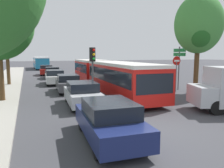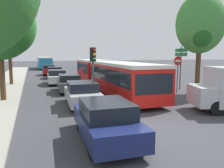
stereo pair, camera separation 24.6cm
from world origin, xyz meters
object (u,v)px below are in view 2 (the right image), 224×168
at_px(queued_car_graphite, 69,83).
at_px(articulated_bus, 107,73).
at_px(tree_right_near, 200,25).
at_px(queued_car_navy, 106,120).
at_px(no_entry_sign, 178,69).
at_px(direction_sign_post, 181,59).
at_px(queued_car_red, 49,70).
at_px(queued_car_black, 55,72).
at_px(traffic_light, 93,61).
at_px(city_bus_rear, 44,62).
at_px(tree_left_far, 9,27).
at_px(queued_car_silver, 82,94).
at_px(queued_car_white, 57,77).

bearing_deg(queued_car_graphite, articulated_bus, -85.57).
bearing_deg(tree_right_near, queued_car_navy, -146.15).
xyz_separation_m(no_entry_sign, direction_sign_post, (1.05, 1.03, 0.68)).
xyz_separation_m(queued_car_red, direction_sign_post, (9.24, -17.99, 1.82)).
distance_m(queued_car_black, no_entry_sign, 16.31).
bearing_deg(queued_car_navy, traffic_light, -8.53).
height_order(city_bus_rear, queued_car_navy, city_bus_rear).
height_order(queued_car_black, tree_left_far, tree_left_far).
bearing_deg(traffic_light, queued_car_black, 165.48).
height_order(queued_car_silver, queued_car_black, queued_car_black).
bearing_deg(queued_car_black, no_entry_sign, -147.63).
bearing_deg(no_entry_sign, queued_car_graphite, -113.10).
distance_m(no_entry_sign, direction_sign_post, 1.62).
distance_m(queued_car_white, queued_car_red, 10.67).
bearing_deg(queued_car_white, no_entry_sign, -131.90).
xyz_separation_m(queued_car_graphite, no_entry_sign, (7.83, -3.34, 1.18)).
height_order(queued_car_black, tree_right_near, tree_right_near).
bearing_deg(queued_car_graphite, tree_left_far, 42.92).
distance_m(articulated_bus, queued_car_black, 11.36).
xyz_separation_m(queued_car_graphite, tree_right_near, (9.16, -4.05, 4.40)).
bearing_deg(queued_car_navy, articulated_bus, -15.87).
height_order(city_bus_rear, queued_car_silver, city_bus_rear).
height_order(queued_car_white, direction_sign_post, direction_sign_post).
xyz_separation_m(queued_car_silver, queued_car_black, (0.05, 16.01, 0.01)).
xyz_separation_m(articulated_bus, tree_right_near, (5.91, -4.10, 3.71)).
height_order(city_bus_rear, queued_car_black, city_bus_rear).
bearing_deg(city_bus_rear, queued_car_silver, 179.73).
bearing_deg(city_bus_rear, tree_left_far, 169.94).
xyz_separation_m(articulated_bus, direction_sign_post, (5.63, -2.36, 1.17)).
distance_m(queued_car_red, traffic_light, 19.37).
bearing_deg(traffic_light, direction_sign_post, 80.31).
relative_size(city_bus_rear, queued_car_black, 2.73).
distance_m(queued_car_silver, queued_car_graphite, 5.11).
height_order(queued_car_silver, traffic_light, traffic_light).
bearing_deg(queued_car_navy, queued_car_graphite, 1.02).
height_order(articulated_bus, no_entry_sign, no_entry_sign).
bearing_deg(queued_car_navy, queued_car_black, 2.35).
height_order(articulated_bus, queued_car_graphite, articulated_bus).
bearing_deg(articulated_bus, queued_car_silver, -31.00).
distance_m(queued_car_silver, no_entry_sign, 8.19).
distance_m(queued_car_navy, queued_car_white, 15.51).
xyz_separation_m(queued_car_black, tree_right_near, (9.19, -14.95, 4.38)).
bearing_deg(queued_car_black, articulated_bus, -159.68).
relative_size(queued_car_navy, tree_right_near, 0.55).
bearing_deg(queued_car_navy, city_bus_rear, 3.16).
distance_m(queued_car_black, direction_sign_post, 16.04).
relative_size(city_bus_rear, traffic_light, 3.33).
xyz_separation_m(queued_car_black, no_entry_sign, (7.86, -14.24, 1.16)).
bearing_deg(queued_car_graphite, queued_car_red, 4.77).
xyz_separation_m(queued_car_silver, queued_car_graphite, (0.08, 5.11, -0.01)).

